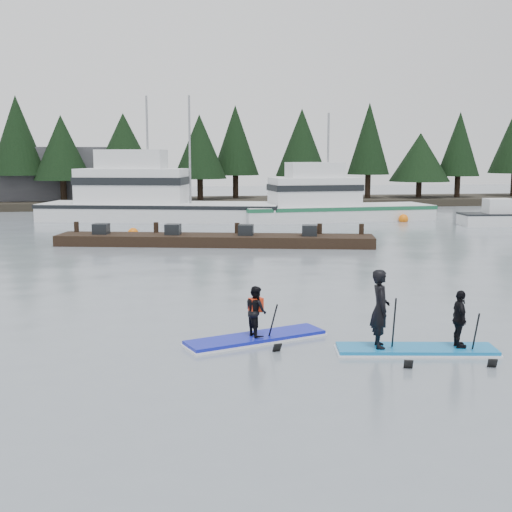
{
  "coord_description": "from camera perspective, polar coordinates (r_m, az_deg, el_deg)",
  "views": [
    {
      "loc": [
        -3.1,
        -13.53,
        4.15
      ],
      "look_at": [
        0.0,
        6.0,
        1.1
      ],
      "focal_mm": 45.0,
      "sensor_mm": 36.0,
      "label": 1
    }
  ],
  "objects": [
    {
      "name": "ground",
      "position": [
        14.49,
        3.76,
        -7.89
      ],
      "size": [
        160.0,
        160.0,
        0.0
      ],
      "primitive_type": "plane",
      "color": "slate",
      "rests_on": "ground"
    },
    {
      "name": "far_shore",
      "position": [
        55.75,
        -5.83,
        4.76
      ],
      "size": [
        70.0,
        8.0,
        0.6
      ],
      "primitive_type": "cube",
      "color": "#2D281E",
      "rests_on": "ground"
    },
    {
      "name": "treeline",
      "position": [
        55.77,
        -5.83,
        4.45
      ],
      "size": [
        60.0,
        4.0,
        8.0
      ],
      "primitive_type": null,
      "color": "black",
      "rests_on": "ground"
    },
    {
      "name": "waterfront_building",
      "position": [
        58.58,
        -19.88,
        6.63
      ],
      "size": [
        18.0,
        6.0,
        5.0
      ],
      "primitive_type": "cube",
      "color": "#4C4C51",
      "rests_on": "ground"
    },
    {
      "name": "fishing_boat_large",
      "position": [
        43.46,
        -9.11,
        4.06
      ],
      "size": [
        16.25,
        8.03,
        9.06
      ],
      "rotation": [
        0.0,
        0.0,
        -0.25
      ],
      "color": "silver",
      "rests_on": "ground"
    },
    {
      "name": "fishing_boat_medium",
      "position": [
        43.16,
        6.67,
        3.91
      ],
      "size": [
        13.03,
        4.64,
        7.84
      ],
      "rotation": [
        0.0,
        0.0,
        0.08
      ],
      "color": "silver",
      "rests_on": "ground"
    },
    {
      "name": "floating_dock",
      "position": [
        30.59,
        -3.7,
        1.42
      ],
      "size": [
        15.1,
        5.35,
        0.5
      ],
      "primitive_type": "cube",
      "rotation": [
        0.0,
        0.0,
        -0.23
      ],
      "color": "black",
      "rests_on": "ground"
    },
    {
      "name": "buoy_c",
      "position": [
        42.96,
        12.96,
        2.99
      ],
      "size": [
        0.63,
        0.63,
        0.63
      ],
      "primitive_type": "sphere",
      "color": "orange",
      "rests_on": "ground"
    },
    {
      "name": "buoy_b",
      "position": [
        34.79,
        -10.87,
        1.75
      ],
      "size": [
        0.57,
        0.57,
        0.57
      ],
      "primitive_type": "sphere",
      "color": "orange",
      "rests_on": "ground"
    },
    {
      "name": "buoy_d",
      "position": [
        35.41,
        5.47,
        1.99
      ],
      "size": [
        0.53,
        0.53,
        0.53
      ],
      "primitive_type": "sphere",
      "color": "orange",
      "rests_on": "ground"
    },
    {
      "name": "paddleboard_solo",
      "position": [
        14.68,
        -0.0,
        -6.15
      ],
      "size": [
        3.37,
        1.84,
        1.77
      ],
      "rotation": [
        0.0,
        0.0,
        0.33
      ],
      "color": "#111AA6",
      "rests_on": "ground"
    },
    {
      "name": "paddleboard_duo",
      "position": [
        14.17,
        13.79,
        -5.93
      ],
      "size": [
        3.46,
        1.5,
        2.27
      ],
      "rotation": [
        0.0,
        0.0,
        -0.17
      ],
      "color": "#136FB2",
      "rests_on": "ground"
    }
  ]
}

